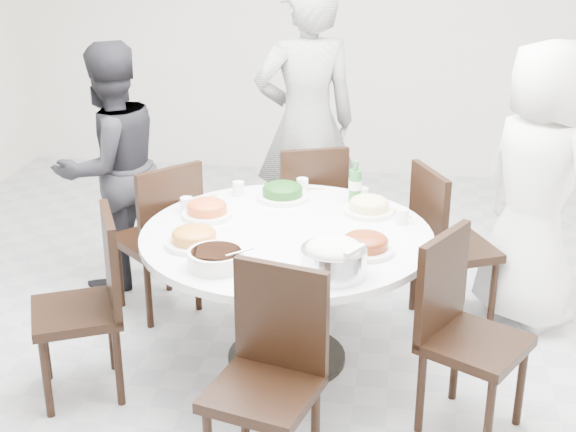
# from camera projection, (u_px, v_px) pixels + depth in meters

# --- Properties ---
(floor) EXTENTS (6.00, 6.00, 0.01)m
(floor) POSITION_uv_depth(u_px,v_px,m) (304.00, 333.00, 4.64)
(floor) COLOR #ADAEB2
(floor) RESTS_ON ground
(wall_back) EXTENTS (6.00, 0.01, 2.80)m
(wall_back) POSITION_uv_depth(u_px,v_px,m) (350.00, 16.00, 6.88)
(wall_back) COLOR silver
(wall_back) RESTS_ON ground
(dining_table) EXTENTS (1.50, 1.50, 0.75)m
(dining_table) POSITION_uv_depth(u_px,v_px,m) (287.00, 297.00, 4.24)
(dining_table) COLOR white
(dining_table) RESTS_ON floor
(chair_ne) EXTENTS (0.56, 0.56, 0.95)m
(chair_ne) POSITION_uv_depth(u_px,v_px,m) (456.00, 245.00, 4.63)
(chair_ne) COLOR black
(chair_ne) RESTS_ON floor
(chair_n) EXTENTS (0.54, 0.54, 0.95)m
(chair_n) POSITION_uv_depth(u_px,v_px,m) (307.00, 212.00, 5.12)
(chair_n) COLOR black
(chair_n) RESTS_ON floor
(chair_nw) EXTENTS (0.59, 0.59, 0.95)m
(chair_nw) POSITION_uv_depth(u_px,v_px,m) (156.00, 236.00, 4.75)
(chair_nw) COLOR black
(chair_nw) RESTS_ON floor
(chair_sw) EXTENTS (0.56, 0.56, 0.95)m
(chair_sw) POSITION_uv_depth(u_px,v_px,m) (76.00, 308.00, 3.92)
(chair_sw) COLOR black
(chair_sw) RESTS_ON floor
(chair_s) EXTENTS (0.51, 0.51, 0.95)m
(chair_s) POSITION_uv_depth(u_px,v_px,m) (262.00, 388.00, 3.28)
(chair_s) COLOR black
(chair_s) RESTS_ON floor
(chair_se) EXTENTS (0.57, 0.57, 0.95)m
(chair_se) POSITION_uv_depth(u_px,v_px,m) (476.00, 340.00, 3.64)
(chair_se) COLOR black
(chair_se) RESTS_ON floor
(diner_right) EXTENTS (0.92, 0.96, 1.65)m
(diner_right) POSITION_uv_depth(u_px,v_px,m) (538.00, 187.00, 4.52)
(diner_right) COLOR white
(diner_right) RESTS_ON floor
(diner_middle) EXTENTS (0.81, 0.68, 1.90)m
(diner_middle) POSITION_uv_depth(u_px,v_px,m) (306.00, 125.00, 5.29)
(diner_middle) COLOR black
(diner_middle) RESTS_ON floor
(diner_left) EXTENTS (0.93, 0.96, 1.56)m
(diner_left) POSITION_uv_depth(u_px,v_px,m) (111.00, 167.00, 4.99)
(diner_left) COLOR black
(diner_left) RESTS_ON floor
(dish_greens) EXTENTS (0.29, 0.29, 0.08)m
(dish_greens) POSITION_uv_depth(u_px,v_px,m) (283.00, 193.00, 4.54)
(dish_greens) COLOR white
(dish_greens) RESTS_ON dining_table
(dish_pale) EXTENTS (0.27, 0.27, 0.07)m
(dish_pale) POSITION_uv_depth(u_px,v_px,m) (369.00, 207.00, 4.34)
(dish_pale) COLOR white
(dish_pale) RESTS_ON dining_table
(dish_orange) EXTENTS (0.27, 0.27, 0.07)m
(dish_orange) POSITION_uv_depth(u_px,v_px,m) (207.00, 210.00, 4.29)
(dish_orange) COLOR white
(dish_orange) RESTS_ON dining_table
(dish_redbrown) EXTENTS (0.28, 0.28, 0.07)m
(dish_redbrown) POSITION_uv_depth(u_px,v_px,m) (365.00, 245.00, 3.86)
(dish_redbrown) COLOR white
(dish_redbrown) RESTS_ON dining_table
(dish_tofu) EXTENTS (0.28, 0.28, 0.07)m
(dish_tofu) POSITION_uv_depth(u_px,v_px,m) (194.00, 239.00, 3.93)
(dish_tofu) COLOR white
(dish_tofu) RESTS_ON dining_table
(rice_bowl) EXTENTS (0.30, 0.30, 0.13)m
(rice_bowl) POSITION_uv_depth(u_px,v_px,m) (334.00, 262.00, 3.62)
(rice_bowl) COLOR silver
(rice_bowl) RESTS_ON dining_table
(soup_bowl) EXTENTS (0.27, 0.27, 0.08)m
(soup_bowl) POSITION_uv_depth(u_px,v_px,m) (216.00, 259.00, 3.70)
(soup_bowl) COLOR white
(soup_bowl) RESTS_ON dining_table
(beverage_bottle) EXTENTS (0.07, 0.07, 0.24)m
(beverage_bottle) POSITION_uv_depth(u_px,v_px,m) (355.00, 182.00, 4.46)
(beverage_bottle) COLOR #29672E
(beverage_bottle) RESTS_ON dining_table
(tea_cups) EXTENTS (0.07, 0.07, 0.08)m
(tea_cups) POSITION_uv_depth(u_px,v_px,m) (307.00, 187.00, 4.63)
(tea_cups) COLOR white
(tea_cups) RESTS_ON dining_table
(chopsticks) EXTENTS (0.24, 0.04, 0.01)m
(chopsticks) POSITION_uv_depth(u_px,v_px,m) (299.00, 188.00, 4.71)
(chopsticks) COLOR tan
(chopsticks) RESTS_ON dining_table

